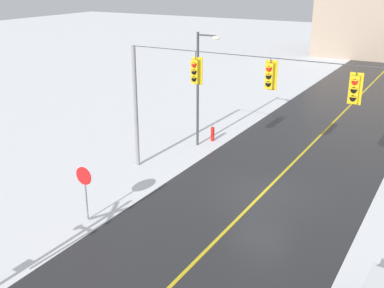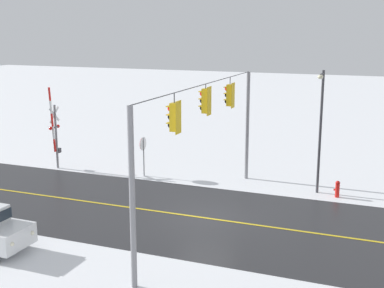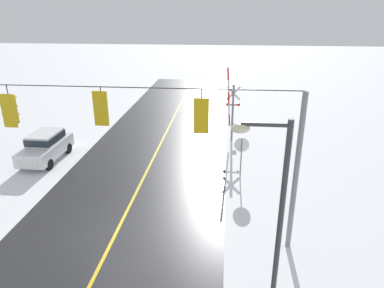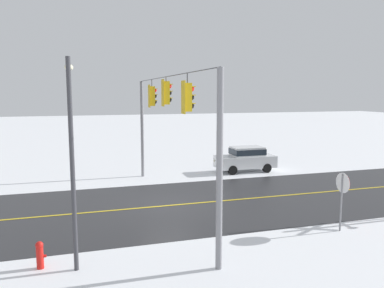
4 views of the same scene
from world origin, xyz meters
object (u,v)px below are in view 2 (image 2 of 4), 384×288
at_px(stop_sign, 143,148).
at_px(fire_hydrant, 337,188).
at_px(streetlamp_near, 320,121).
at_px(railroad_crossing, 55,132).

xyz_separation_m(stop_sign, fire_hydrant, (-0.06, 11.16, -1.25)).
bearing_deg(streetlamp_near, fire_hydrant, 78.68).
bearing_deg(streetlamp_near, stop_sign, -88.44).
distance_m(railroad_crossing, streetlamp_near, 15.99).
height_order(railroad_crossing, streetlamp_near, streetlamp_near).
bearing_deg(stop_sign, railroad_crossing, -85.42).
xyz_separation_m(streetlamp_near, fire_hydrant, (0.22, 1.08, -3.45)).
distance_m(stop_sign, fire_hydrant, 11.23).
bearing_deg(railroad_crossing, streetlamp_near, 92.67).
bearing_deg(railroad_crossing, stop_sign, 94.58).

